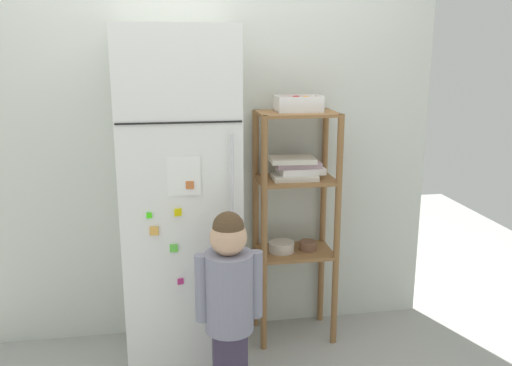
% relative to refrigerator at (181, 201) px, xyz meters
% --- Properties ---
extents(ground_plane, '(6.00, 6.00, 0.00)m').
position_rel_refrigerator_xyz_m(ground_plane, '(0.12, -0.02, -0.89)').
color(ground_plane, '#999993').
extents(kitchen_wall_back, '(2.76, 0.03, 2.28)m').
position_rel_refrigerator_xyz_m(kitchen_wall_back, '(0.12, 0.31, 0.25)').
color(kitchen_wall_back, silver).
rests_on(kitchen_wall_back, ground).
extents(refrigerator, '(0.59, 0.59, 1.78)m').
position_rel_refrigerator_xyz_m(refrigerator, '(0.00, 0.00, 0.00)').
color(refrigerator, white).
rests_on(refrigerator, ground).
extents(child_standing, '(0.31, 0.23, 0.97)m').
position_rel_refrigerator_xyz_m(child_standing, '(0.19, -0.48, -0.31)').
color(child_standing, '#413650').
rests_on(child_standing, ground).
extents(pantry_shelf_unit, '(0.45, 0.32, 1.33)m').
position_rel_refrigerator_xyz_m(pantry_shelf_unit, '(0.65, 0.12, -0.06)').
color(pantry_shelf_unit, olive).
rests_on(pantry_shelf_unit, ground).
extents(fruit_bin, '(0.25, 0.17, 0.09)m').
position_rel_refrigerator_xyz_m(fruit_bin, '(0.66, 0.13, 0.48)').
color(fruit_bin, white).
rests_on(fruit_bin, pantry_shelf_unit).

